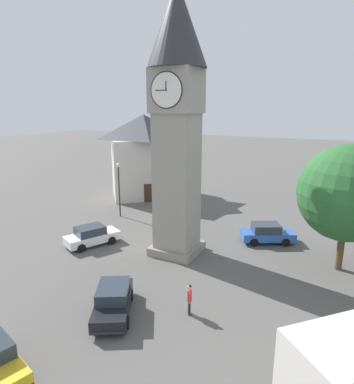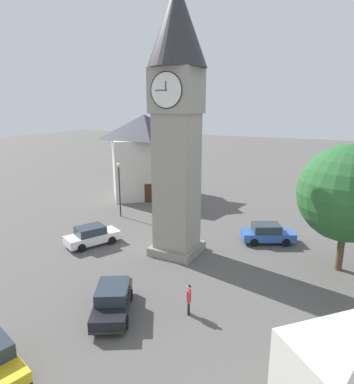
# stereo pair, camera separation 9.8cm
# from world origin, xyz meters

# --- Properties ---
(ground_plane) EXTENTS (200.00, 200.00, 0.00)m
(ground_plane) POSITION_xyz_m (0.00, 0.00, 0.00)
(ground_plane) COLOR #565451
(clock_tower) EXTENTS (3.95, 3.95, 18.39)m
(clock_tower) POSITION_xyz_m (0.00, 0.00, 10.70)
(clock_tower) COLOR gray
(clock_tower) RESTS_ON ground
(car_blue_kerb) EXTENTS (2.03, 4.24, 1.53)m
(car_blue_kerb) POSITION_xyz_m (4.25, -7.19, 0.76)
(car_blue_kerb) COLOR gold
(car_blue_kerb) RESTS_ON ground
(car_silver_kerb) EXTENTS (4.44, 3.40, 1.53)m
(car_silver_kerb) POSITION_xyz_m (-5.54, -4.92, 0.76)
(car_silver_kerb) COLOR #2D5BB7
(car_silver_kerb) RESTS_ON ground
(car_red_corner) EXTENTS (3.32, 4.45, 1.53)m
(car_red_corner) POSITION_xyz_m (6.52, 1.81, 0.76)
(car_red_corner) COLOR white
(car_red_corner) RESTS_ON ground
(car_white_side) EXTENTS (3.51, 4.42, 1.53)m
(car_white_side) POSITION_xyz_m (-0.50, 8.30, 0.76)
(car_white_side) COLOR black
(car_white_side) RESTS_ON ground
(pedestrian) EXTENTS (0.36, 0.51, 1.69)m
(pedestrian) POSITION_xyz_m (-4.06, 6.58, 1.01)
(pedestrian) COLOR black
(pedestrian) RESTS_ON ground
(tree) EXTENTS (6.18, 6.18, 8.32)m
(tree) POSITION_xyz_m (-10.80, -2.45, 5.22)
(tree) COLOR brown
(tree) RESTS_ON ground
(building_terrace_right) EXTENTS (10.19, 10.04, 9.65)m
(building_terrace_right) POSITION_xyz_m (10.95, -12.98, 4.92)
(building_terrace_right) COLOR beige
(building_terrace_right) RESTS_ON ground
(lamp_post) EXTENTS (0.36, 0.36, 5.30)m
(lamp_post) POSITION_xyz_m (8.79, -4.94, 3.52)
(lamp_post) COLOR black
(lamp_post) RESTS_ON ground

